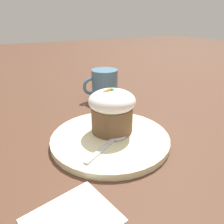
% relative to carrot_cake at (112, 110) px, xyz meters
% --- Properties ---
extents(ground_plane, '(4.00, 4.00, 0.00)m').
position_rel_carrot_cake_xyz_m(ground_plane, '(0.01, 0.02, -0.07)').
color(ground_plane, '#513323').
extents(dessert_plate, '(0.26, 0.26, 0.01)m').
position_rel_carrot_cake_xyz_m(dessert_plate, '(0.01, 0.02, -0.06)').
color(dessert_plate, beige).
rests_on(dessert_plate, ground_plane).
extents(carrot_cake, '(0.10, 0.10, 0.10)m').
position_rel_carrot_cake_xyz_m(carrot_cake, '(0.00, 0.00, 0.00)').
color(carrot_cake, brown).
rests_on(carrot_cake, dessert_plate).
extents(spoon, '(0.13, 0.09, 0.01)m').
position_rel_carrot_cake_xyz_m(spoon, '(0.01, 0.04, -0.05)').
color(spoon, silver).
rests_on(spoon, dessert_plate).
extents(coffee_cup, '(0.12, 0.09, 0.10)m').
position_rel_carrot_cake_xyz_m(coffee_cup, '(-0.09, -0.24, -0.02)').
color(coffee_cup, teal).
rests_on(coffee_cup, ground_plane).
extents(paper_napkin, '(0.14, 0.12, 0.00)m').
position_rel_carrot_cake_xyz_m(paper_napkin, '(0.15, 0.18, -0.06)').
color(paper_napkin, white).
rests_on(paper_napkin, ground_plane).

